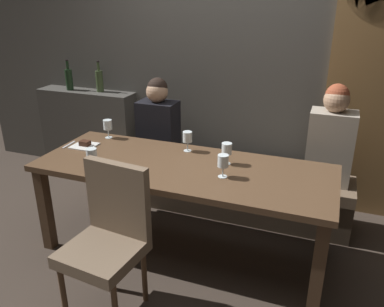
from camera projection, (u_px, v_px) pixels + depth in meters
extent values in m
plane|color=#382D26|center=(184.00, 249.00, 3.16)|extent=(9.00, 9.00, 0.00)
cube|color=#4C4944|center=(231.00, 42.00, 3.66)|extent=(6.00, 0.12, 3.00)
cube|color=olive|center=(380.00, 104.00, 3.32)|extent=(0.90, 0.05, 2.10)
cube|color=#413E3A|center=(90.00, 132.00, 4.39)|extent=(1.10, 0.28, 0.95)
cube|color=#493422|center=(45.00, 209.00, 3.07)|extent=(0.08, 0.08, 0.69)
cube|color=#493422|center=(318.00, 269.00, 2.39)|extent=(0.08, 0.08, 0.69)
cube|color=#493422|center=(96.00, 174.00, 3.67)|extent=(0.08, 0.08, 0.69)
cube|color=#493422|center=(325.00, 214.00, 3.00)|extent=(0.08, 0.08, 0.69)
cube|color=brown|center=(183.00, 168.00, 2.89)|extent=(2.20, 0.84, 0.04)
cube|color=#4A3C2E|center=(211.00, 192.00, 3.70)|extent=(2.50, 0.40, 0.35)
cube|color=brown|center=(211.00, 170.00, 3.62)|extent=(2.50, 0.44, 0.10)
cylinder|color=brown|center=(64.00, 297.00, 2.36)|extent=(0.04, 0.04, 0.42)
cylinder|color=brown|center=(97.00, 262.00, 2.67)|extent=(0.04, 0.04, 0.42)
cylinder|color=brown|center=(144.00, 274.00, 2.56)|extent=(0.04, 0.04, 0.42)
cube|color=brown|center=(102.00, 253.00, 2.37)|extent=(0.48, 0.48, 0.08)
cube|color=brown|center=(118.00, 198.00, 2.42)|extent=(0.44, 0.11, 0.48)
cube|color=black|center=(158.00, 130.00, 3.67)|extent=(0.36, 0.24, 0.55)
sphere|color=tan|center=(157.00, 92.00, 3.53)|extent=(0.20, 0.20, 0.20)
sphere|color=black|center=(157.00, 88.00, 3.53)|extent=(0.18, 0.18, 0.18)
cube|color=#9E9384|center=(330.00, 148.00, 3.18)|extent=(0.36, 0.24, 0.61)
sphere|color=tan|center=(337.00, 100.00, 3.03)|extent=(0.20, 0.20, 0.20)
sphere|color=brown|center=(337.00, 95.00, 3.03)|extent=(0.18, 0.18, 0.18)
cylinder|color=black|center=(69.00, 80.00, 4.21)|extent=(0.08, 0.08, 0.22)
cylinder|color=black|center=(67.00, 65.00, 4.15)|extent=(0.03, 0.03, 0.09)
cylinder|color=black|center=(67.00, 60.00, 4.13)|extent=(0.03, 0.03, 0.02)
cylinder|color=#384728|center=(100.00, 81.00, 4.13)|extent=(0.08, 0.08, 0.22)
cylinder|color=#384728|center=(98.00, 67.00, 4.07)|extent=(0.03, 0.03, 0.09)
cylinder|color=black|center=(98.00, 61.00, 4.05)|extent=(0.03, 0.03, 0.02)
cylinder|color=silver|center=(226.00, 164.00, 2.91)|extent=(0.06, 0.06, 0.00)
cylinder|color=silver|center=(226.00, 159.00, 2.90)|extent=(0.01, 0.01, 0.07)
cylinder|color=silver|center=(227.00, 149.00, 2.87)|extent=(0.08, 0.08, 0.08)
cylinder|color=silver|center=(109.00, 138.00, 3.44)|extent=(0.06, 0.06, 0.00)
cylinder|color=silver|center=(108.00, 133.00, 3.43)|extent=(0.01, 0.01, 0.07)
cylinder|color=silver|center=(108.00, 125.00, 3.40)|extent=(0.08, 0.08, 0.08)
cylinder|color=silver|center=(93.00, 170.00, 2.81)|extent=(0.06, 0.06, 0.00)
cylinder|color=silver|center=(93.00, 165.00, 2.80)|extent=(0.01, 0.01, 0.07)
cylinder|color=silver|center=(92.00, 154.00, 2.77)|extent=(0.08, 0.08, 0.08)
cylinder|color=silver|center=(223.00, 177.00, 2.70)|extent=(0.06, 0.06, 0.00)
cylinder|color=silver|center=(223.00, 171.00, 2.69)|extent=(0.01, 0.01, 0.07)
cylinder|color=silver|center=(223.00, 161.00, 2.66)|extent=(0.08, 0.08, 0.08)
cylinder|color=silver|center=(188.00, 151.00, 3.15)|extent=(0.06, 0.06, 0.00)
cylinder|color=silver|center=(188.00, 146.00, 3.14)|extent=(0.01, 0.01, 0.07)
cylinder|color=silver|center=(187.00, 137.00, 3.11)|extent=(0.08, 0.08, 0.08)
cube|color=white|center=(84.00, 146.00, 3.25)|extent=(0.19, 0.19, 0.01)
cube|color=#381E14|center=(85.00, 143.00, 3.23)|extent=(0.08, 0.06, 0.04)
cube|color=silver|center=(69.00, 145.00, 3.28)|extent=(0.02, 0.17, 0.01)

